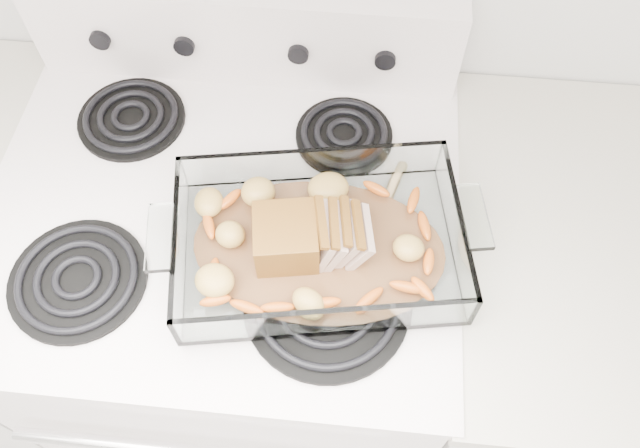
# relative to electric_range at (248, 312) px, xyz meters

# --- Properties ---
(electric_range) EXTENTS (0.78, 0.70, 1.12)m
(electric_range) POSITION_rel_electric_range_xyz_m (0.00, 0.00, 0.00)
(electric_range) COLOR white
(electric_range) RESTS_ON ground
(counter_right) EXTENTS (0.58, 0.68, 0.93)m
(counter_right) POSITION_rel_electric_range_xyz_m (0.66, -0.00, -0.02)
(counter_right) COLOR silver
(counter_right) RESTS_ON ground
(baking_dish) EXTENTS (0.42, 0.28, 0.08)m
(baking_dish) POSITION_rel_electric_range_xyz_m (0.17, -0.08, 0.48)
(baking_dish) COLOR white
(baking_dish) RESTS_ON electric_range
(pork_roast) EXTENTS (0.17, 0.09, 0.08)m
(pork_roast) POSITION_rel_electric_range_xyz_m (0.14, -0.08, 0.51)
(pork_roast) COLOR brown
(pork_roast) RESTS_ON baking_dish
(roast_vegetables) EXTENTS (0.32, 0.18, 0.04)m
(roast_vegetables) POSITION_rel_electric_range_xyz_m (0.17, -0.05, 0.49)
(roast_vegetables) COLOR orange
(roast_vegetables) RESTS_ON baking_dish
(wooden_spoon) EXTENTS (0.09, 0.28, 0.02)m
(wooden_spoon) POSITION_rel_electric_range_xyz_m (0.25, -0.07, 0.46)
(wooden_spoon) COLOR tan
(wooden_spoon) RESTS_ON electric_range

